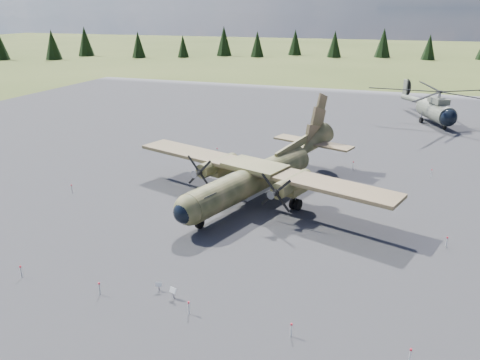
% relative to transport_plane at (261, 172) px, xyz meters
% --- Properties ---
extents(ground, '(500.00, 500.00, 0.00)m').
position_rel_transport_plane_xyz_m(ground, '(-0.74, -4.93, -2.51)').
color(ground, '#5C662D').
rests_on(ground, ground).
extents(apron, '(120.00, 120.00, 0.04)m').
position_rel_transport_plane_xyz_m(apron, '(-0.74, 5.07, -2.51)').
color(apron, slate).
rests_on(apron, ground).
extents(transport_plane, '(26.00, 23.16, 8.72)m').
position_rel_transport_plane_xyz_m(transport_plane, '(0.00, 0.00, 0.00)').
color(transport_plane, '#3E4324').
rests_on(transport_plane, ground).
extents(helicopter_near, '(26.69, 26.69, 5.19)m').
position_rel_transport_plane_xyz_m(helicopter_near, '(16.47, 36.31, 1.17)').
color(helicopter_near, gray).
rests_on(helicopter_near, ground).
extents(info_placard_left, '(0.42, 0.26, 0.62)m').
position_rel_transport_plane_xyz_m(info_placard_left, '(-1.52, -16.89, -2.09)').
color(info_placard_left, gray).
rests_on(info_placard_left, ground).
extents(info_placard_right, '(0.51, 0.32, 0.74)m').
position_rel_transport_plane_xyz_m(info_placard_right, '(-0.30, -17.31, -2.01)').
color(info_placard_right, gray).
rests_on(info_placard_right, ground).
extents(barrier_fence, '(33.12, 29.62, 0.85)m').
position_rel_transport_plane_xyz_m(barrier_fence, '(-1.20, -5.01, -2.00)').
color(barrier_fence, silver).
rests_on(barrier_fence, ground).
extents(treeline, '(312.08, 306.34, 10.95)m').
position_rel_transport_plane_xyz_m(treeline, '(0.86, -5.57, 2.31)').
color(treeline, black).
rests_on(treeline, ground).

